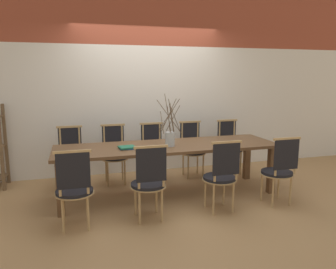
{
  "coord_description": "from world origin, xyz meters",
  "views": [
    {
      "loc": [
        -1.24,
        -4.3,
        1.68
      ],
      "look_at": [
        0.0,
        0.0,
        0.87
      ],
      "focal_mm": 35.0,
      "sensor_mm": 36.0,
      "label": 1
    }
  ],
  "objects": [
    {
      "name": "ground_plane",
      "position": [
        0.0,
        0.0,
        0.0
      ],
      "size": [
        16.0,
        16.0,
        0.0
      ],
      "primitive_type": "plane",
      "color": "#A87F51"
    },
    {
      "name": "dining_table",
      "position": [
        0.0,
        0.0,
        0.64
      ],
      "size": [
        3.1,
        0.91,
        0.72
      ],
      "color": "brown",
      "rests_on": "ground_plane"
    },
    {
      "name": "book_stack",
      "position": [
        -0.59,
        -0.07,
        0.74
      ],
      "size": [
        0.24,
        0.22,
        0.03
      ],
      "color": "#234C8C",
      "rests_on": "dining_table"
    },
    {
      "name": "chair_near_center",
      "position": [
        0.46,
        -0.76,
        0.49
      ],
      "size": [
        0.43,
        0.43,
        0.92
      ],
      "color": "black",
      "rests_on": "ground_plane"
    },
    {
      "name": "chair_near_leftend",
      "position": [
        -1.28,
        -0.76,
        0.49
      ],
      "size": [
        0.43,
        0.43,
        0.92
      ],
      "color": "black",
      "rests_on": "ground_plane"
    },
    {
      "name": "chair_far_leftend",
      "position": [
        -1.32,
        0.76,
        0.49
      ],
      "size": [
        0.43,
        0.43,
        0.92
      ],
      "rotation": [
        0.0,
        0.0,
        3.14
      ],
      "color": "black",
      "rests_on": "ground_plane"
    },
    {
      "name": "wall_rear",
      "position": [
        0.0,
        1.29,
        1.6
      ],
      "size": [
        12.0,
        0.06,
        3.2
      ],
      "color": "silver",
      "rests_on": "ground_plane"
    },
    {
      "name": "vase_centerpiece",
      "position": [
        0.01,
        -0.07,
        0.85
      ],
      "size": [
        0.39,
        0.4,
        0.72
      ],
      "color": "#B2BCC1",
      "rests_on": "dining_table"
    },
    {
      "name": "chair_far_right",
      "position": [
        0.64,
        0.76,
        0.49
      ],
      "size": [
        0.43,
        0.43,
        0.92
      ],
      "rotation": [
        0.0,
        0.0,
        3.14
      ],
      "color": "black",
      "rests_on": "ground_plane"
    },
    {
      "name": "chair_far_left",
      "position": [
        -0.66,
        0.76,
        0.49
      ],
      "size": [
        0.43,
        0.43,
        0.92
      ],
      "rotation": [
        0.0,
        0.0,
        3.14
      ],
      "color": "black",
      "rests_on": "ground_plane"
    },
    {
      "name": "chair_far_center",
      "position": [
        -0.03,
        0.76,
        0.49
      ],
      "size": [
        0.43,
        0.43,
        0.92
      ],
      "rotation": [
        0.0,
        0.0,
        3.14
      ],
      "color": "black",
      "rests_on": "ground_plane"
    },
    {
      "name": "chair_far_rightend",
      "position": [
        1.33,
        0.76,
        0.49
      ],
      "size": [
        0.43,
        0.43,
        0.92
      ],
      "rotation": [
        0.0,
        0.0,
        3.14
      ],
      "color": "black",
      "rests_on": "ground_plane"
    },
    {
      "name": "chair_near_right",
      "position": [
        1.29,
        -0.76,
        0.49
      ],
      "size": [
        0.43,
        0.43,
        0.92
      ],
      "color": "black",
      "rests_on": "ground_plane"
    },
    {
      "name": "chair_near_left",
      "position": [
        -0.45,
        -0.76,
        0.49
      ],
      "size": [
        0.43,
        0.43,
        0.92
      ],
      "color": "black",
      "rests_on": "ground_plane"
    }
  ]
}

